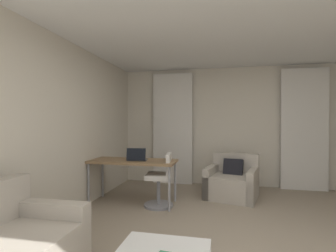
{
  "coord_description": "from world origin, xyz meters",
  "views": [
    {
      "loc": [
        -0.27,
        -2.73,
        1.39
      ],
      "look_at": [
        -1.11,
        1.18,
        1.33
      ],
      "focal_mm": 26.9,
      "sensor_mm": 36.0,
      "label": 1
    }
  ],
  "objects_px": {
    "armchair": "(232,183)",
    "desk_chair": "(161,183)",
    "desk": "(133,164)",
    "laptop": "(137,158)"
  },
  "relations": [
    {
      "from": "armchair",
      "to": "desk",
      "type": "relative_size",
      "value": 0.71
    },
    {
      "from": "armchair",
      "to": "desk_chair",
      "type": "bearing_deg",
      "value": -146.54
    },
    {
      "from": "desk",
      "to": "laptop",
      "type": "xyz_separation_m",
      "value": [
        0.09,
        -0.05,
        0.11
      ]
    },
    {
      "from": "desk_chair",
      "to": "armchair",
      "type": "bearing_deg",
      "value": 33.46
    },
    {
      "from": "armchair",
      "to": "desk",
      "type": "distance_m",
      "value": 1.88
    },
    {
      "from": "desk",
      "to": "laptop",
      "type": "bearing_deg",
      "value": -27.3
    },
    {
      "from": "desk_chair",
      "to": "desk",
      "type": "bearing_deg",
      "value": 174.31
    },
    {
      "from": "desk",
      "to": "armchair",
      "type": "bearing_deg",
      "value": 23.31
    },
    {
      "from": "armchair",
      "to": "desk_chair",
      "type": "distance_m",
      "value": 1.41
    },
    {
      "from": "desk",
      "to": "desk_chair",
      "type": "distance_m",
      "value": 0.59
    }
  ]
}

